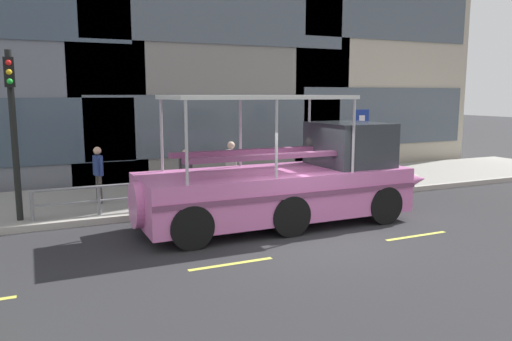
% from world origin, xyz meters
% --- Properties ---
extents(ground_plane, '(120.00, 120.00, 0.00)m').
position_xyz_m(ground_plane, '(0.00, 0.00, 0.00)').
color(ground_plane, '#2B2B2D').
extents(sidewalk, '(32.00, 4.80, 0.18)m').
position_xyz_m(sidewalk, '(0.00, 5.60, 0.09)').
color(sidewalk, '#99968E').
rests_on(sidewalk, ground_plane).
extents(curb_edge, '(32.00, 0.18, 0.18)m').
position_xyz_m(curb_edge, '(0.00, 3.11, 0.09)').
color(curb_edge, '#B2ADA3').
rests_on(curb_edge, ground_plane).
extents(lane_centreline, '(25.80, 0.12, 0.01)m').
position_xyz_m(lane_centreline, '(-0.00, -1.21, 0.00)').
color(lane_centreline, '#DBD64C').
rests_on(lane_centreline, ground_plane).
extents(curb_guardrail, '(11.57, 0.09, 0.80)m').
position_xyz_m(curb_guardrail, '(-0.25, 3.45, 0.71)').
color(curb_guardrail, gray).
rests_on(curb_guardrail, sidewalk).
extents(traffic_light_pole, '(0.24, 0.46, 4.28)m').
position_xyz_m(traffic_light_pole, '(-6.28, 3.64, 2.77)').
color(traffic_light_pole, black).
rests_on(traffic_light_pole, sidewalk).
extents(parking_sign, '(0.60, 0.12, 2.67)m').
position_xyz_m(parking_sign, '(4.67, 4.19, 2.00)').
color(parking_sign, '#4C4F54').
rests_on(parking_sign, sidewalk).
extents(duck_tour_boat, '(8.77, 2.55, 3.36)m').
position_xyz_m(duck_tour_boat, '(0.32, 1.19, 1.10)').
color(duck_tour_boat, pink).
rests_on(duck_tour_boat, ground_plane).
extents(pedestrian_near_bow, '(0.43, 0.28, 1.61)m').
position_xyz_m(pedestrian_near_bow, '(2.94, 4.06, 1.15)').
color(pedestrian_near_bow, black).
rests_on(pedestrian_near_bow, sidewalk).
extents(pedestrian_mid_left, '(0.28, 0.48, 1.74)m').
position_xyz_m(pedestrian_mid_left, '(-0.22, 4.23, 1.23)').
color(pedestrian_mid_left, '#47423D').
rests_on(pedestrian_mid_left, sidewalk).
extents(pedestrian_mid_right, '(0.44, 0.21, 1.51)m').
position_xyz_m(pedestrian_mid_right, '(-1.57, 4.68, 1.09)').
color(pedestrian_mid_right, black).
rests_on(pedestrian_mid_right, sidewalk).
extents(pedestrian_near_stern, '(0.27, 0.47, 1.68)m').
position_xyz_m(pedestrian_near_stern, '(-4.16, 4.93, 1.19)').
color(pedestrian_near_stern, '#47423D').
rests_on(pedestrian_near_stern, sidewalk).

